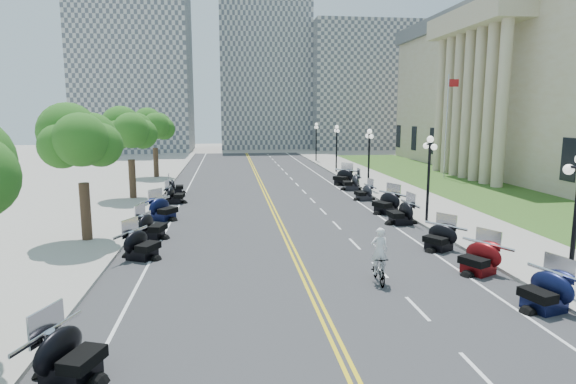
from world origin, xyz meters
name	(u,v)px	position (x,y,z in m)	size (l,w,h in m)	color
ground	(290,246)	(0.00, 0.00, 0.00)	(160.00, 160.00, 0.00)	gray
road	(272,207)	(0.00, 10.00, 0.00)	(16.00, 90.00, 0.01)	#333335
centerline_yellow_a	(270,207)	(-0.12, 10.00, 0.01)	(0.12, 90.00, 0.00)	yellow
centerline_yellow_b	(274,207)	(0.12, 10.00, 0.01)	(0.12, 90.00, 0.00)	yellow
edge_line_north	(362,204)	(6.40, 10.00, 0.01)	(0.12, 90.00, 0.00)	white
edge_line_south	(177,209)	(-6.40, 10.00, 0.01)	(0.12, 90.00, 0.00)	white
lane_dash_3	(479,372)	(3.20, -12.00, 0.01)	(0.12, 2.00, 0.00)	white
lane_dash_4	(417,308)	(3.20, -8.00, 0.01)	(0.12, 2.00, 0.00)	white
lane_dash_5	(380,270)	(3.20, -4.00, 0.01)	(0.12, 2.00, 0.00)	white
lane_dash_6	(355,244)	(3.20, 0.00, 0.01)	(0.12, 2.00, 0.00)	white
lane_dash_7	(337,225)	(3.20, 4.00, 0.01)	(0.12, 2.00, 0.00)	white
lane_dash_8	(323,211)	(3.20, 8.00, 0.01)	(0.12, 2.00, 0.00)	white
lane_dash_9	(313,200)	(3.20, 12.00, 0.01)	(0.12, 2.00, 0.00)	white
lane_dash_10	(304,192)	(3.20, 16.00, 0.01)	(0.12, 2.00, 0.00)	white
lane_dash_11	(297,185)	(3.20, 20.00, 0.01)	(0.12, 2.00, 0.00)	white
lane_dash_12	(291,179)	(3.20, 24.00, 0.01)	(0.12, 2.00, 0.00)	white
lane_dash_13	(286,174)	(3.20, 28.00, 0.01)	(0.12, 2.00, 0.00)	white
lane_dash_14	(282,169)	(3.20, 32.00, 0.01)	(0.12, 2.00, 0.00)	white
lane_dash_15	(279,165)	(3.20, 36.00, 0.01)	(0.12, 2.00, 0.00)	white
lane_dash_16	(275,162)	(3.20, 40.00, 0.01)	(0.12, 2.00, 0.00)	white
lane_dash_17	(273,159)	(3.20, 44.00, 0.01)	(0.12, 2.00, 0.00)	white
lane_dash_18	(270,157)	(3.20, 48.00, 0.01)	(0.12, 2.00, 0.00)	white
lane_dash_19	(268,154)	(3.20, 52.00, 0.01)	(0.12, 2.00, 0.00)	white
sidewalk_north	(418,202)	(10.50, 10.00, 0.07)	(5.00, 90.00, 0.15)	#9E9991
sidewalk_south	(114,209)	(-10.50, 10.00, 0.07)	(5.00, 90.00, 0.15)	#9E9991
lawn	(458,184)	(17.50, 18.00, 0.05)	(9.00, 60.00, 0.10)	#356023
distant_block_a	(135,72)	(-18.00, 62.00, 13.00)	(18.00, 14.00, 26.00)	gray
distant_block_b	(264,65)	(4.00, 68.00, 15.00)	(16.00, 12.00, 30.00)	gray
distant_block_c	(364,87)	(22.00, 65.00, 11.00)	(20.00, 14.00, 22.00)	gray
street_lamp_1	(575,227)	(8.60, -8.00, 2.60)	(0.50, 1.20, 4.90)	black
street_lamp_2	(428,179)	(8.60, 4.00, 2.60)	(0.50, 1.20, 4.90)	black
street_lamp_3	(369,159)	(8.60, 16.00, 2.60)	(0.50, 1.20, 4.90)	black
street_lamp_4	(336,149)	(8.60, 28.00, 2.60)	(0.50, 1.20, 4.90)	black
street_lamp_5	(316,142)	(8.60, 40.00, 2.60)	(0.50, 1.20, 4.90)	black
flagpole	(446,128)	(18.00, 22.00, 5.00)	(1.10, 0.20, 10.00)	silver
tree_2	(81,147)	(-10.00, 2.00, 4.75)	(4.80, 4.80, 9.20)	#235619
tree_3	(130,136)	(-10.00, 14.00, 4.75)	(4.80, 4.80, 9.20)	#235619
tree_4	(155,130)	(-10.00, 26.00, 4.75)	(4.80, 4.80, 9.20)	#235619
motorcycle_n_3	(545,289)	(7.27, -8.62, 0.72)	(2.05, 2.05, 1.44)	black
motorcycle_n_4	(479,256)	(7.00, -4.90, 0.71)	(2.02, 2.02, 1.41)	#590A0C
motorcycle_n_5	(439,236)	(6.87, -1.49, 0.68)	(1.93, 1.93, 1.35)	black
motorcycle_n_6	(401,212)	(6.96, 3.87, 0.74)	(2.11, 2.11, 1.48)	black
motorcycle_n_7	(386,202)	(7.10, 6.92, 0.77)	(2.19, 2.19, 1.53)	black
motorcycle_n_8	(364,192)	(7.00, 11.70, 0.64)	(1.84, 1.84, 1.29)	black
motorcycle_n_9	(351,181)	(7.28, 16.40, 0.74)	(2.11, 2.11, 1.47)	black
motorcycle_n_10	(343,176)	(7.26, 19.41, 0.78)	(2.24, 2.24, 1.57)	black
motorcycle_s_3	(70,352)	(-6.79, -11.09, 0.73)	(2.09, 2.09, 1.46)	black
motorcycle_s_5	(142,243)	(-6.80, -1.17, 0.72)	(2.05, 2.05, 1.44)	black
motorcycle_s_6	(152,225)	(-6.90, 2.34, 0.72)	(2.07, 2.07, 1.45)	black
motorcycle_s_7	(163,208)	(-6.87, 6.75, 0.75)	(2.13, 2.13, 1.49)	black
motorcycle_s_8	(175,194)	(-6.75, 12.15, 0.68)	(1.95, 1.95, 1.37)	black
motorcycle_s_9	(176,186)	(-7.14, 16.47, 0.64)	(1.83, 1.83, 1.28)	black
bicycle	(379,269)	(2.67, -5.45, 0.55)	(0.51, 1.81, 1.09)	#A51414
cyclist_rider	(380,232)	(2.67, -5.45, 2.00)	(0.66, 0.43, 1.81)	white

